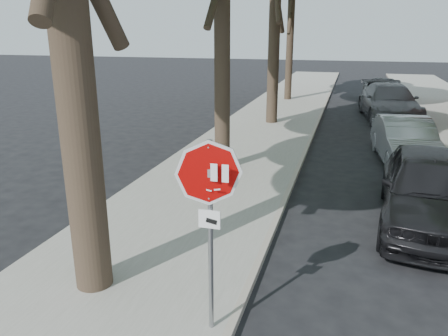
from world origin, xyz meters
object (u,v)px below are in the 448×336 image
object	(u,v)px
car_a	(430,189)
car_c	(389,102)
stop_sign	(210,202)
car_d	(382,90)
car_b	(405,141)

from	to	relation	value
car_a	car_c	distance (m)	12.16
stop_sign	car_d	bearing A→B (deg)	81.56
car_d	car_b	bearing A→B (deg)	-88.23
car_c	car_d	bearing A→B (deg)	83.04
car_c	stop_sign	bearing A→B (deg)	-108.07
stop_sign	car_c	world-z (taller)	stop_sign
car_a	car_b	size ratio (longest dim) A/B	1.12
car_a	car_b	distance (m)	4.79
stop_sign	car_b	size ratio (longest dim) A/B	0.62
stop_sign	car_b	distance (m)	10.07
stop_sign	car_d	xyz separation A→B (m)	(3.30, 22.25, -1.29)
stop_sign	car_a	distance (m)	5.81
car_b	car_d	bearing A→B (deg)	83.73
car_b	car_c	distance (m)	7.37
car_b	car_a	bearing A→B (deg)	-96.27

